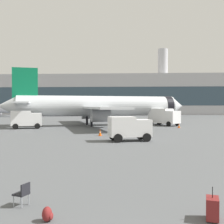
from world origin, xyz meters
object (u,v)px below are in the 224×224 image
safety_cone_mid (179,126)px  gate_chair (23,193)px  service_truck (26,119)px  safety_cone_near (100,133)px  traveller_backpack (47,214)px  rolling_suitcase (212,208)px  cargo_van (129,127)px  fuel_truck (164,116)px  airplane_at_gate (98,106)px

safety_cone_mid → gate_chair: gate_chair is taller
gate_chair → service_truck: bearing=110.5°
safety_cone_near → traveller_backpack: size_ratio=1.70×
rolling_suitcase → gate_chair: rolling_suitcase is taller
safety_cone_near → rolling_suitcase: (6.37, -25.26, -0.01)m
rolling_suitcase → cargo_van: bearing=97.7°
safety_cone_near → safety_cone_mid: bearing=47.7°
cargo_van → traveller_backpack: 21.00m
service_truck → safety_cone_near: bearing=-37.5°
service_truck → rolling_suitcase: 40.59m
cargo_van → gate_chair: cargo_van is taller
cargo_van → rolling_suitcase: 20.56m
gate_chair → traveller_backpack: bearing=-44.7°
fuel_truck → traveller_backpack: (-9.17, -44.49, -1.54)m
service_truck → safety_cone_mid: bearing=6.8°
safety_cone_mid → gate_chair: size_ratio=0.88×
safety_cone_mid → airplane_at_gate: bearing=161.1°
safety_cone_mid → gate_chair: bearing=-108.2°
cargo_van → traveller_backpack: bearing=-97.2°
safety_cone_near → safety_cone_mid: (12.04, 13.23, -0.03)m
cargo_van → safety_cone_mid: size_ratio=6.35×
airplane_at_gate → gate_chair: (1.89, -42.51, -3.16)m
cargo_van → fuel_truck: bearing=74.6°
safety_cone_near → gate_chair: (-0.36, -24.38, 0.10)m
safety_cone_near → gate_chair: size_ratio=0.95×
fuel_truck → traveller_backpack: fuel_truck is taller
airplane_at_gate → safety_cone_mid: size_ratio=46.31×
safety_cone_near → gate_chair: bearing=-90.8°
fuel_truck → airplane_at_gate: bearing=-176.9°
rolling_suitcase → safety_cone_near: bearing=104.1°
safety_cone_mid → cargo_van: bearing=-114.9°
airplane_at_gate → traveller_backpack: (3.22, -43.83, -3.42)m
airplane_at_gate → traveller_backpack: size_ratio=72.70×
airplane_at_gate → service_truck: 13.76m
cargo_van → airplane_at_gate: bearing=104.3°
service_truck → traveller_backpack: size_ratio=10.98×
gate_chair → cargo_van: bearing=78.5°
fuel_truck → service_truck: bearing=-159.9°
airplane_at_gate → traveller_backpack: airplane_at_gate is taller
safety_cone_mid → fuel_truck: bearing=108.8°
service_truck → gate_chair: size_ratio=6.13×
safety_cone_near → fuel_truck: bearing=61.6°
airplane_at_gate → rolling_suitcase: 44.35m
service_truck → rolling_suitcase: (19.68, -35.48, -1.22)m
gate_chair → fuel_truck: bearing=76.3°
airplane_at_gate → fuel_truck: 12.55m
service_truck → cargo_van: 22.71m
service_truck → cargo_van: service_truck is taller
service_truck → cargo_van: bearing=-41.8°
rolling_suitcase → traveller_backpack: (-5.39, -0.44, -0.16)m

